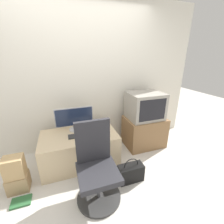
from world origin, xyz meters
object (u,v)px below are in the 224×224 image
object	(u,v)px
office_chair	(97,169)
cardboard_box_lower	(19,182)
crt_tv	(145,106)
keyboard	(78,136)
mouse	(91,134)
book	(21,202)
handbag	(131,173)
main_monitor	(75,119)

from	to	relation	value
office_chair	cardboard_box_lower	bearing A→B (deg)	157.28
crt_tv	office_chair	bearing A→B (deg)	-143.10
keyboard	crt_tv	distance (m)	1.31
crt_tv	cardboard_box_lower	xyz separation A→B (m)	(-2.10, -0.44, -0.70)
mouse	office_chair	world-z (taller)	office_chair
office_chair	book	size ratio (longest dim) A/B	4.36
mouse	handbag	distance (m)	0.83
main_monitor	office_chair	size ratio (longest dim) A/B	0.62
crt_tv	cardboard_box_lower	size ratio (longest dim) A/B	2.44
keyboard	book	distance (m)	1.05
office_chair	cardboard_box_lower	distance (m)	1.09
office_chair	cardboard_box_lower	world-z (taller)	office_chair
office_chair	cardboard_box_lower	size ratio (longest dim) A/B	3.86
keyboard	cardboard_box_lower	size ratio (longest dim) A/B	1.15
mouse	book	distance (m)	1.21
keyboard	cardboard_box_lower	bearing A→B (deg)	-162.87
main_monitor	office_chair	world-z (taller)	office_chair
crt_tv	book	size ratio (longest dim) A/B	2.76
mouse	book	size ratio (longest dim) A/B	0.23
cardboard_box_lower	book	size ratio (longest dim) A/B	1.13
mouse	crt_tv	size ratio (longest dim) A/B	0.08
office_chair	mouse	bearing A→B (deg)	84.30
crt_tv	handbag	xyz separation A→B (m)	(-0.63, -0.78, -0.68)
office_chair	main_monitor	bearing A→B (deg)	99.12
main_monitor	crt_tv	distance (m)	1.28
keyboard	cardboard_box_lower	world-z (taller)	keyboard
crt_tv	book	xyz separation A→B (m)	(-2.05, -0.67, -0.80)
mouse	cardboard_box_lower	xyz separation A→B (m)	(-1.04, -0.24, -0.42)
office_chair	handbag	bearing A→B (deg)	7.55
mouse	cardboard_box_lower	bearing A→B (deg)	-166.73
crt_tv	book	world-z (taller)	crt_tv
mouse	book	world-z (taller)	mouse
cardboard_box_lower	office_chair	bearing A→B (deg)	-22.72
keyboard	handbag	size ratio (longest dim) A/B	0.79
main_monitor	cardboard_box_lower	xyz separation A→B (m)	(-0.83, -0.49, -0.60)
mouse	office_chair	size ratio (longest dim) A/B	0.05
mouse	book	bearing A→B (deg)	-154.38
main_monitor	office_chair	distance (m)	0.96
main_monitor	book	size ratio (longest dim) A/B	2.72
keyboard	mouse	bearing A→B (deg)	-4.00
office_chair	keyboard	bearing A→B (deg)	101.32
handbag	office_chair	bearing A→B (deg)	-172.45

